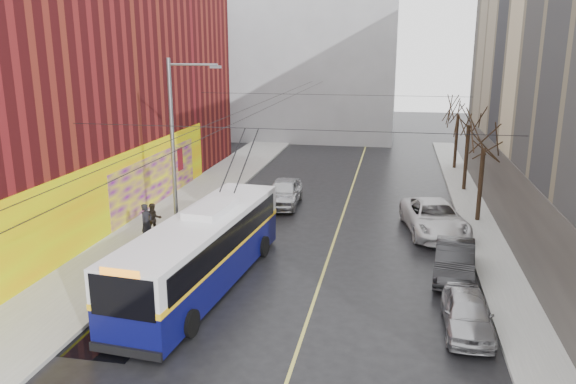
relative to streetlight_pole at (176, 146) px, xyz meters
name	(u,v)px	position (x,y,z in m)	size (l,w,h in m)	color
ground	(247,357)	(6.14, -10.00, -4.85)	(140.00, 140.00, 0.00)	black
sidewalk_left	(162,225)	(-1.86, 2.00, -4.77)	(4.00, 60.00, 0.15)	gray
sidewalk_right	(488,245)	(15.14, 2.00, -4.77)	(2.00, 60.00, 0.15)	gray
lane_line	(339,225)	(7.64, 4.00, -4.84)	(0.12, 50.00, 0.01)	#BFB74C
building_left	(38,92)	(-9.85, 3.99, 2.14)	(12.11, 36.00, 14.00)	maroon
building_far	(300,51)	(0.14, 34.99, 4.17)	(20.50, 12.10, 18.00)	gray
streetlight_pole	(176,146)	(0.00, 0.00, 0.00)	(2.65, 0.60, 9.00)	slate
catenary_wires	(270,108)	(3.60, 4.77, 1.40)	(18.00, 60.00, 0.22)	black
tree_near	(485,134)	(15.14, 6.00, 0.13)	(3.20, 3.20, 6.40)	black
tree_mid	(470,113)	(15.14, 13.00, 0.41)	(3.20, 3.20, 6.68)	black
tree_far	(459,104)	(15.14, 20.00, 0.30)	(3.20, 3.20, 6.57)	black
puddle	(107,337)	(1.17, -9.66, -4.84)	(2.72, 2.91, 0.01)	black
pigeons_flying	(254,93)	(3.87, 0.22, 2.59)	(2.43, 3.43, 1.91)	slate
trolleybus	(203,250)	(3.02, -5.09, -3.27)	(3.61, 12.09, 5.66)	#080A42
parked_car_a	(467,313)	(13.14, -6.90, -4.17)	(1.59, 3.96, 1.35)	#A7A8AC
parked_car_b	(454,260)	(13.14, -2.15, -4.10)	(1.59, 4.55, 1.50)	black
parked_car_c	(434,218)	(12.63, 3.65, -4.01)	(2.78, 6.04, 1.68)	silver
following_car	(284,192)	(3.85, 7.35, -4.03)	(1.94, 4.82, 1.64)	#AEAFB3
pedestrian_a	(147,223)	(-1.39, -0.83, -3.74)	(0.70, 0.46, 1.92)	black
pedestrian_b	(154,219)	(-1.46, 0.14, -3.86)	(0.81, 0.63, 1.68)	black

